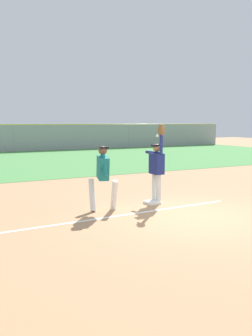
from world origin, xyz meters
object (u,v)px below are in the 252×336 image
object	(u,v)px
fielder	(157,165)
parked_car_white	(33,140)
runner	(103,174)
baseball	(157,136)
parked_car_red	(92,139)
first_base	(152,202)

from	to	relation	value
fielder	parked_car_white	bearing A→B (deg)	-98.19
runner	parked_car_white	xyz separation A→B (m)	(4.19, 25.34, -0.32)
baseball	parked_car_red	xyz separation A→B (m)	(8.19, 24.72, -1.28)
fielder	parked_car_white	size ratio (longest dim) A/B	0.50
first_base	parked_car_red	bearing A→B (deg)	71.39
first_base	parked_car_white	world-z (taller)	parked_car_white
parked_car_red	runner	bearing A→B (deg)	-117.54
baseball	parked_car_white	size ratio (longest dim) A/B	0.02
baseball	parked_car_red	size ratio (longest dim) A/B	0.02
first_base	parked_car_white	xyz separation A→B (m)	(2.61, 25.24, 0.63)
fielder	baseball	size ratio (longest dim) A/B	30.81
fielder	baseball	distance (m)	0.84
runner	baseball	distance (m)	1.94
parked_car_white	baseball	bearing A→B (deg)	-101.37
runner	first_base	bearing A→B (deg)	16.66
fielder	baseball	xyz separation A→B (m)	(-0.08, -0.12, 0.83)
baseball	parked_car_white	distance (m)	25.46
runner	baseball	xyz separation A→B (m)	(1.69, 0.04, 0.96)
first_base	fielder	size ratio (longest dim) A/B	0.17
runner	parked_car_white	bearing A→B (deg)	93.53
fielder	runner	size ratio (longest dim) A/B	1.33
fielder	parked_car_red	xyz separation A→B (m)	(8.12, 24.61, -0.45)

